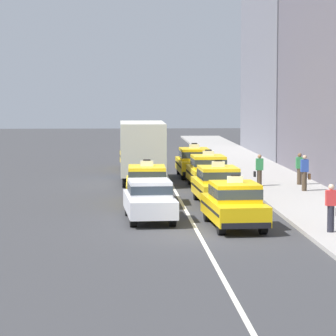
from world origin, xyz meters
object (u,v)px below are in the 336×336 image
at_px(taxi_right_third, 208,171).
at_px(pedestrian_mid_block, 305,173).
at_px(taxi_left_fourth, 136,155).
at_px(pedestrian_trailing, 331,208).
at_px(sedan_left_nearest, 149,199).
at_px(box_truck_left_third, 142,150).
at_px(taxi_right_second, 218,184).
at_px(pedestrian_by_storefront, 299,169).
at_px(taxi_right_fourth, 194,162).
at_px(pedestrian_near_crosswalk, 259,170).
at_px(taxi_left_second, 147,184).
at_px(taxi_right_nearest, 234,204).

height_order(taxi_right_third, pedestrian_mid_block, taxi_right_third).
xyz_separation_m(taxi_left_fourth, pedestrian_trailing, (6.21, -25.00, 0.10)).
xyz_separation_m(sedan_left_nearest, taxi_left_fourth, (-0.12, 21.21, 0.03)).
height_order(box_truck_left_third, taxi_right_second, box_truck_left_third).
height_order(sedan_left_nearest, pedestrian_by_storefront, pedestrian_by_storefront).
bearing_deg(sedan_left_nearest, taxi_right_fourth, 79.13).
xyz_separation_m(box_truck_left_third, pedestrian_near_crosswalk, (5.82, -3.29, -0.83)).
bearing_deg(taxi_left_second, taxi_right_third, 60.73).
height_order(sedan_left_nearest, pedestrian_mid_block, pedestrian_mid_block).
relative_size(box_truck_left_third, pedestrian_by_storefront, 4.31).
height_order(sedan_left_nearest, pedestrian_near_crosswalk, pedestrian_near_crosswalk).
relative_size(taxi_left_fourth, pedestrian_mid_block, 2.69).
bearing_deg(pedestrian_trailing, box_truck_left_third, 109.08).
relative_size(taxi_left_fourth, taxi_right_second, 1.00).
relative_size(box_truck_left_third, taxi_right_second, 1.51).
height_order(sedan_left_nearest, taxi_right_third, taxi_right_third).
relative_size(box_truck_left_third, pedestrian_mid_block, 4.05).
bearing_deg(taxi_left_fourth, taxi_right_nearest, -82.21).
height_order(pedestrian_by_storefront, pedestrian_trailing, pedestrian_trailing).
height_order(pedestrian_mid_block, pedestrian_trailing, pedestrian_mid_block).
bearing_deg(pedestrian_near_crosswalk, box_truck_left_third, 150.48).
relative_size(taxi_left_second, pedestrian_near_crosswalk, 2.87).
bearing_deg(taxi_right_second, taxi_right_fourth, 90.12).
bearing_deg(taxi_right_third, pedestrian_trailing, -79.51).
bearing_deg(pedestrian_trailing, sedan_left_nearest, 148.04).
relative_size(taxi_right_fourth, pedestrian_near_crosswalk, 2.87).
xyz_separation_m(box_truck_left_third, pedestrian_trailing, (6.01, -17.38, -0.80)).
relative_size(pedestrian_near_crosswalk, pedestrian_trailing, 0.97).
relative_size(taxi_left_fourth, pedestrian_trailing, 2.80).
bearing_deg(taxi_left_fourth, taxi_right_second, -78.91).
height_order(taxi_left_second, taxi_right_second, same).
height_order(taxi_left_second, taxi_right_fourth, same).
relative_size(taxi_right_second, pedestrian_mid_block, 2.69).
xyz_separation_m(sedan_left_nearest, pedestrian_near_crosswalk, (5.89, 10.29, 0.10)).
relative_size(sedan_left_nearest, taxi_right_fourth, 0.96).
height_order(box_truck_left_third, pedestrian_mid_block, box_truck_left_third).
xyz_separation_m(taxi_right_nearest, taxi_right_fourth, (0.10, 18.00, 0.00)).
bearing_deg(pedestrian_by_storefront, taxi_left_second, -144.14).
distance_m(taxi_left_fourth, taxi_right_fourth, 5.94).
bearing_deg(pedestrian_trailing, taxi_left_second, 124.40).
bearing_deg(taxi_right_third, pedestrian_by_storefront, -1.50).
bearing_deg(taxi_right_nearest, taxi_left_second, 113.59).
bearing_deg(sedan_left_nearest, box_truck_left_third, 89.69).
xyz_separation_m(taxi_left_fourth, pedestrian_near_crosswalk, (6.02, -10.92, 0.07)).
xyz_separation_m(taxi_left_second, pedestrian_mid_block, (7.68, 3.09, 0.13)).
relative_size(pedestrian_near_crosswalk, pedestrian_by_storefront, 0.99).
bearing_deg(taxi_right_second, pedestrian_near_crosswalk, 64.33).
xyz_separation_m(taxi_right_second, pedestrian_near_crosswalk, (2.75, 5.73, 0.07)).
xyz_separation_m(taxi_right_second, pedestrian_by_storefront, (4.90, 6.22, 0.09)).
distance_m(pedestrian_mid_block, pedestrian_by_storefront, 2.70).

